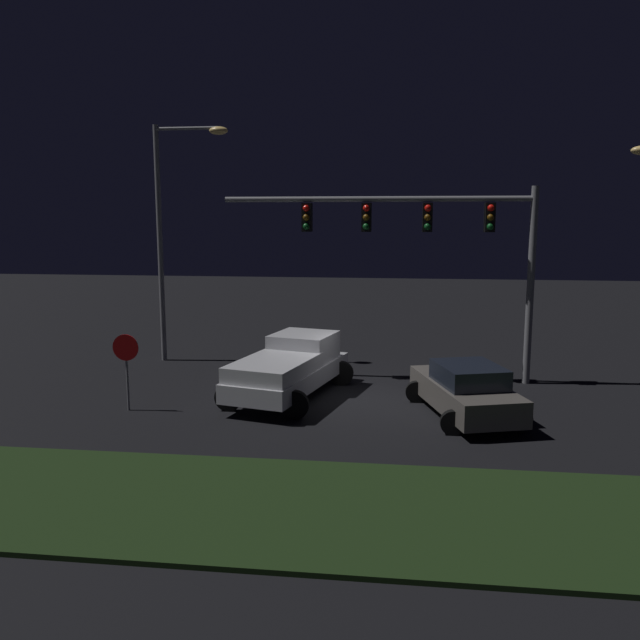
% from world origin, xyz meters
% --- Properties ---
extents(ground_plane, '(80.00, 80.00, 0.00)m').
position_xyz_m(ground_plane, '(0.00, 0.00, 0.00)').
color(ground_plane, black).
extents(grass_median, '(20.26, 4.57, 0.10)m').
position_xyz_m(grass_median, '(0.00, -7.79, 0.05)').
color(grass_median, black).
rests_on(grass_median, ground_plane).
extents(pickup_truck, '(3.75, 5.72, 1.80)m').
position_xyz_m(pickup_truck, '(-2.32, 0.08, 1.00)').
color(pickup_truck, '#B7B7BC').
rests_on(pickup_truck, ground_plane).
extents(car_sedan, '(3.26, 4.73, 1.51)m').
position_xyz_m(car_sedan, '(2.85, -1.39, 0.74)').
color(car_sedan, '#514C47').
rests_on(car_sedan, ground_plane).
extents(traffic_signal_gantry, '(10.32, 0.56, 6.50)m').
position_xyz_m(traffic_signal_gantry, '(1.87, 2.54, 5.03)').
color(traffic_signal_gantry, slate).
rests_on(traffic_signal_gantry, ground_plane).
extents(street_lamp_left, '(2.84, 0.44, 8.88)m').
position_xyz_m(street_lamp_left, '(-7.54, 4.47, 5.55)').
color(street_lamp_left, slate).
rests_on(street_lamp_left, ground_plane).
extents(stop_sign, '(0.76, 0.08, 2.23)m').
position_xyz_m(stop_sign, '(-6.72, -2.05, 1.56)').
color(stop_sign, slate).
rests_on(stop_sign, ground_plane).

